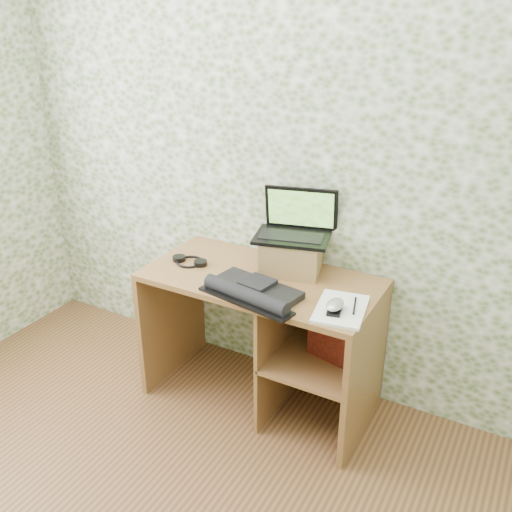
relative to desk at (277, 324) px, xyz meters
The scene contains 10 objects.
wall_back 0.87m from the desk, 105.57° to the left, with size 3.50×3.50×0.00m, color white.
desk is the anchor object (origin of this frame).
riser 0.38m from the desk, 79.45° to the left, with size 0.30×0.25×0.18m, color olive.
laptop 0.53m from the desk, 82.13° to the left, with size 0.43×0.35×0.25m.
keyboard 0.37m from the desk, 95.45° to the right, with size 0.52×0.33×0.07m.
headphones 0.57m from the desk, behind, with size 0.21×0.15×0.03m.
notepad 0.51m from the desk, 20.67° to the right, with size 0.22×0.31×0.01m, color white.
mouse 0.53m from the desk, 26.59° to the right, with size 0.07×0.12×0.04m, color silver.
pen 0.55m from the desk, 13.72° to the right, with size 0.01×0.01×0.16m, color black.
red_box 0.32m from the desk, ahead, with size 0.24×0.08×0.28m, color maroon.
Camera 1 is at (1.23, -0.84, 2.06)m, focal length 40.00 mm.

